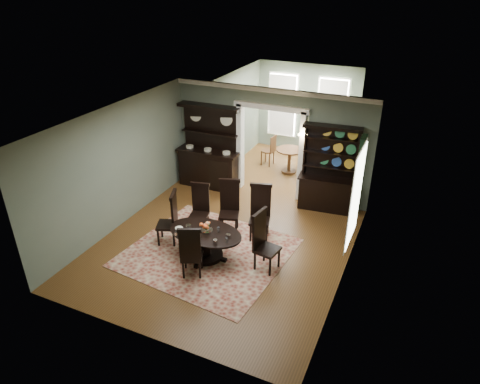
# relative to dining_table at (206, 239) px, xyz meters

# --- Properties ---
(room) EXTENTS (5.51, 6.01, 3.01)m
(room) POSITION_rel_dining_table_xyz_m (0.15, 0.56, 1.11)
(room) COLOR brown
(room) RESTS_ON ground
(parlor) EXTENTS (3.51, 3.50, 3.01)m
(parlor) POSITION_rel_dining_table_xyz_m (0.15, 6.05, 1.05)
(parlor) COLOR brown
(parlor) RESTS_ON ground
(doorway_trim) EXTENTS (2.08, 0.25, 2.57)m
(doorway_trim) POSITION_rel_dining_table_xyz_m (0.15, 3.52, 1.16)
(doorway_trim) COLOR white
(doorway_trim) RESTS_ON floor
(right_window) EXTENTS (0.15, 1.47, 2.12)m
(right_window) POSITION_rel_dining_table_xyz_m (2.84, 1.45, 1.14)
(right_window) COLOR white
(right_window) RESTS_ON wall_right
(wall_sconce) EXTENTS (0.27, 0.21, 0.21)m
(wall_sconce) POSITION_rel_dining_table_xyz_m (1.10, 3.37, 1.43)
(wall_sconce) COLOR gold
(wall_sconce) RESTS_ON back_wall_right
(rug) EXTENTS (3.66, 3.42, 0.01)m
(rug) POSITION_rel_dining_table_xyz_m (-0.05, 0.15, -0.46)
(rug) COLOR maroon
(rug) RESTS_ON floor
(dining_table) EXTENTS (1.74, 1.65, 0.66)m
(dining_table) POSITION_rel_dining_table_xyz_m (0.00, 0.00, 0.00)
(dining_table) COLOR black
(dining_table) RESTS_ON rug
(centerpiece) EXTENTS (1.31, 0.84, 0.22)m
(centerpiece) POSITION_rel_dining_table_xyz_m (0.03, 0.01, 0.26)
(centerpiece) COLOR white
(centerpiece) RESTS_ON dining_table
(chair_far_left) EXTENTS (0.53, 0.51, 1.21)m
(chair_far_left) POSITION_rel_dining_table_xyz_m (-0.68, 0.99, 0.17)
(chair_far_left) COLOR black
(chair_far_left) RESTS_ON rug
(chair_far_mid) EXTENTS (0.62, 0.60, 1.32)m
(chair_far_mid) POSITION_rel_dining_table_xyz_m (-0.02, 1.25, 0.23)
(chair_far_mid) COLOR black
(chair_far_mid) RESTS_ON rug
(chair_far_right) EXTENTS (0.60, 0.59, 1.34)m
(chair_far_right) POSITION_rel_dining_table_xyz_m (0.75, 1.30, 0.24)
(chair_far_right) COLOR black
(chair_far_right) RESTS_ON rug
(chair_end_left) EXTENTS (0.59, 0.61, 1.29)m
(chair_end_left) POSITION_rel_dining_table_xyz_m (-0.99, 0.20, 0.22)
(chair_end_left) COLOR black
(chair_end_left) RESTS_ON rug
(chair_end_right) EXTENTS (0.55, 0.57, 1.33)m
(chair_end_right) POSITION_rel_dining_table_xyz_m (1.26, 0.19, 0.24)
(chair_end_right) COLOR black
(chair_end_right) RESTS_ON rug
(chair_near) EXTENTS (0.58, 0.57, 1.22)m
(chair_near) POSITION_rel_dining_table_xyz_m (0.06, -0.73, 0.18)
(chair_near) COLOR black
(chair_near) RESTS_ON rug
(sideboard) EXTENTS (1.83, 0.68, 2.39)m
(sideboard) POSITION_rel_dining_table_xyz_m (-1.60, 3.24, 0.37)
(sideboard) COLOR black
(sideboard) RESTS_ON floor
(welsh_dresser) EXTENTS (1.51, 0.68, 2.28)m
(welsh_dresser) POSITION_rel_dining_table_xyz_m (1.84, 3.27, 0.36)
(welsh_dresser) COLOR black
(welsh_dresser) RESTS_ON floor
(parlor_table) EXTENTS (0.83, 0.83, 0.77)m
(parlor_table) POSITION_rel_dining_table_xyz_m (0.23, 5.05, 0.04)
(parlor_table) COLOR #543618
(parlor_table) RESTS_ON parlor_floor
(parlor_chair_left) EXTENTS (0.44, 0.42, 1.00)m
(parlor_chair_left) POSITION_rel_dining_table_xyz_m (-0.52, 5.33, 0.08)
(parlor_chair_left) COLOR #543618
(parlor_chair_left) RESTS_ON parlor_floor
(parlor_chair_right) EXTENTS (0.40, 0.39, 0.88)m
(parlor_chair_right) POSITION_rel_dining_table_xyz_m (0.64, 5.24, 0.01)
(parlor_chair_right) COLOR #543618
(parlor_chair_right) RESTS_ON parlor_floor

